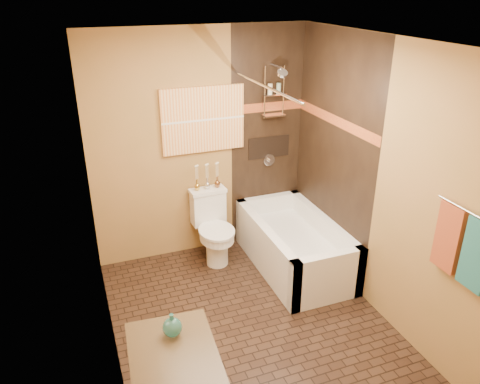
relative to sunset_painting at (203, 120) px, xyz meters
name	(u,v)px	position (x,y,z in m)	size (l,w,h in m)	color
floor	(252,325)	(-0.03, -1.48, -1.55)	(3.00, 3.00, 0.00)	black
wall_left	(101,228)	(-1.23, -1.48, -0.30)	(0.02, 3.00, 2.50)	#A67340
wall_right	(378,182)	(1.17, -1.48, -0.30)	(0.02, 3.00, 2.50)	#A67340
wall_back	(201,146)	(-0.03, 0.02, -0.30)	(2.40, 0.02, 2.50)	#A67340
wall_front	(360,315)	(-0.03, -2.98, -0.30)	(2.40, 0.02, 2.50)	#A67340
ceiling	(256,41)	(-0.03, -1.48, 0.95)	(3.00, 3.00, 0.00)	silver
alcove_tile_back	(267,139)	(0.75, 0.01, -0.30)	(0.85, 0.01, 2.50)	black
alcove_tile_right	(333,155)	(1.16, -0.73, -0.30)	(0.01, 1.50, 2.50)	black
mosaic_band_back	(268,107)	(0.75, 0.00, 0.07)	(0.85, 0.01, 0.10)	maroon
mosaic_band_right	(335,120)	(1.15, -0.73, 0.07)	(0.01, 1.50, 0.10)	maroon
alcove_niche	(269,147)	(0.77, 0.01, -0.40)	(0.50, 0.01, 0.25)	black
shower_fixtures	(274,105)	(0.77, -0.10, 0.12)	(0.24, 0.33, 1.16)	silver
curtain_rod	(264,85)	(0.37, -0.73, 0.47)	(0.03, 0.03, 1.55)	silver
towel_bar	(469,212)	(1.12, -2.53, -0.10)	(0.02, 0.02, 0.55)	silver
towel_teal	(477,255)	(1.13, -2.66, -0.37)	(0.05, 0.22, 0.52)	#1C5E58
towel_rust	(449,237)	(1.13, -2.40, -0.37)	(0.05, 0.22, 0.52)	#98321B
sunset_painting	(203,120)	(0.00, 0.00, 0.00)	(0.90, 0.04, 0.70)	orange
vanity_mirror	(116,271)	(-1.22, -2.48, -0.05)	(0.01, 1.00, 0.90)	white
bathtub	(294,248)	(0.77, -0.73, -1.33)	(0.80, 1.50, 0.55)	white
toilet	(213,227)	(0.00, -0.26, -1.15)	(0.41, 0.60, 0.79)	white
teal_bottle	(172,325)	(-0.90, -2.24, -0.68)	(0.13, 0.13, 0.20)	#22685F
bud_vases	(207,176)	(0.00, -0.09, -0.61)	(0.29, 0.06, 0.29)	gold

